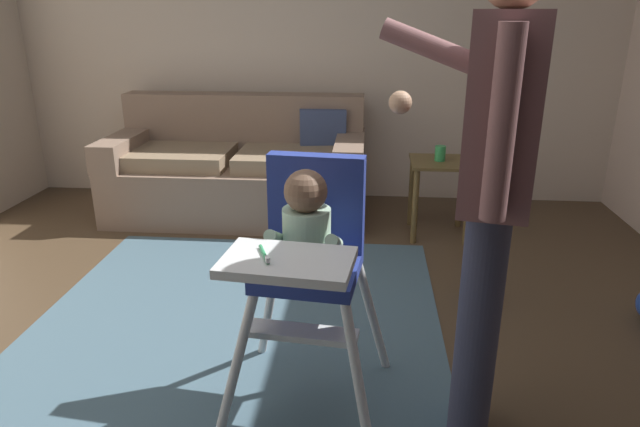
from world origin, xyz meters
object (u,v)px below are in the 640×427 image
at_px(high_chair, 308,244).
at_px(adult_standing, 490,188).
at_px(couch, 240,170).
at_px(toy_ball, 478,285).
at_px(sippy_cup, 440,153).
at_px(side_table, 440,181).

height_order(high_chair, adult_standing, adult_standing).
distance_m(couch, adult_standing, 2.70).
xyz_separation_m(adult_standing, toy_ball, (0.22, 1.00, -0.84)).
distance_m(high_chair, adult_standing, 0.66).
xyz_separation_m(couch, high_chair, (0.75, -2.15, 0.33)).
bearing_deg(couch, adult_standing, 30.42).
bearing_deg(adult_standing, sippy_cup, -81.56).
relative_size(toy_ball, side_table, 0.34).
relative_size(toy_ball, sippy_cup, 1.79).
bearing_deg(couch, toy_ball, 50.68).
height_order(toy_ball, side_table, side_table).
height_order(couch, toy_ball, couch).
height_order(side_table, sippy_cup, sippy_cup).
relative_size(high_chair, toy_ball, 5.40).
xyz_separation_m(adult_standing, sippy_cup, (0.09, 1.94, -0.36)).
distance_m(adult_standing, side_table, 2.02).
height_order(couch, adult_standing, adult_standing).
relative_size(couch, sippy_cup, 18.57).
relative_size(high_chair, side_table, 1.85).
distance_m(side_table, sippy_cup, 0.19).
bearing_deg(sippy_cup, couch, 166.96).
distance_m(couch, toy_ball, 2.02).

